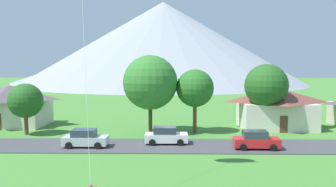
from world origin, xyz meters
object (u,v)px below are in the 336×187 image
(parked_car_white_east_end, at_px, (166,136))
(parked_car_silver_mid_east, at_px, (85,138))
(tree_left_of_center, at_px, (26,101))
(house_left_center, at_px, (10,105))
(parked_car_red_mid_west, at_px, (256,140))
(tree_center, at_px, (150,83))
(tree_near_left, at_px, (195,88))
(tree_right_of_center, at_px, (266,86))
(house_leftmost, at_px, (276,107))

(parked_car_white_east_end, bearing_deg, parked_car_silver_mid_east, -169.31)
(tree_left_of_center, height_order, parked_car_white_east_end, tree_left_of_center)
(house_left_center, relative_size, parked_car_red_mid_west, 2.30)
(tree_center, height_order, parked_car_red_mid_west, tree_center)
(parked_car_red_mid_west, bearing_deg, house_left_center, 156.93)
(parked_car_red_mid_west, distance_m, parked_car_white_east_end, 8.63)
(parked_car_red_mid_west, xyz_separation_m, parked_car_white_east_end, (-8.42, 1.89, 0.00))
(house_left_center, relative_size, parked_car_silver_mid_east, 2.32)
(house_left_center, xyz_separation_m, tree_near_left, (23.62, -4.30, 2.45))
(tree_right_of_center, height_order, parked_car_white_east_end, tree_right_of_center)
(tree_left_of_center, xyz_separation_m, parked_car_silver_mid_east, (8.19, -6.00, -2.96))
(parked_car_silver_mid_east, bearing_deg, tree_left_of_center, 143.77)
(tree_center, bearing_deg, house_leftmost, 12.93)
(tree_center, bearing_deg, parked_car_white_east_end, -71.46)
(house_leftmost, xyz_separation_m, tree_center, (-15.38, -3.53, 3.24))
(parked_car_white_east_end, bearing_deg, house_left_center, 153.03)
(parked_car_red_mid_west, bearing_deg, tree_near_left, 123.16)
(house_leftmost, distance_m, tree_right_of_center, 3.94)
(house_leftmost, xyz_separation_m, parked_car_red_mid_west, (-5.03, -11.17, -1.72))
(house_left_center, height_order, tree_right_of_center, tree_right_of_center)
(house_leftmost, height_order, tree_right_of_center, tree_right_of_center)
(tree_left_of_center, distance_m, parked_car_white_east_end, 16.74)
(tree_center, distance_m, parked_car_white_east_end, 7.84)
(tree_near_left, xyz_separation_m, tree_left_of_center, (-19.03, -1.54, -1.32))
(tree_right_of_center, bearing_deg, parked_car_red_mid_west, -109.55)
(tree_left_of_center, bearing_deg, parked_car_silver_mid_east, -36.23)
(house_leftmost, height_order, parked_car_red_mid_west, house_leftmost)
(house_left_center, relative_size, parked_car_white_east_end, 2.31)
(tree_near_left, bearing_deg, parked_car_red_mid_west, -56.84)
(tree_near_left, distance_m, parked_car_red_mid_west, 10.46)
(house_leftmost, relative_size, house_left_center, 0.95)
(parked_car_silver_mid_east, bearing_deg, tree_center, 51.51)
(tree_near_left, relative_size, parked_car_red_mid_west, 1.73)
(house_left_center, xyz_separation_m, parked_car_red_mid_west, (28.84, -12.28, -1.83))
(house_left_center, bearing_deg, tree_right_of_center, -5.76)
(house_left_center, distance_m, tree_right_of_center, 32.33)
(tree_right_of_center, xyz_separation_m, parked_car_red_mid_west, (-3.21, -9.05, -4.51))
(tree_right_of_center, relative_size, parked_car_white_east_end, 1.88)
(tree_right_of_center, relative_size, parked_car_red_mid_west, 1.87)
(tree_center, bearing_deg, parked_car_red_mid_west, -36.43)
(house_left_center, xyz_separation_m, tree_center, (18.50, -4.65, 3.13))
(tree_center, relative_size, tree_right_of_center, 1.13)
(tree_center, height_order, parked_car_white_east_end, tree_center)
(tree_left_of_center, height_order, tree_center, tree_center)
(tree_left_of_center, xyz_separation_m, parked_car_red_mid_west, (24.26, -6.45, -2.96))
(house_leftmost, xyz_separation_m, tree_near_left, (-10.25, -3.18, 2.55))
(tree_near_left, xyz_separation_m, parked_car_silver_mid_east, (-10.85, -7.54, -4.28))
(house_left_center, xyz_separation_m, tree_left_of_center, (4.59, -5.84, 1.13))
(parked_car_silver_mid_east, bearing_deg, parked_car_red_mid_west, -1.60)
(tree_left_of_center, bearing_deg, tree_center, 4.89)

